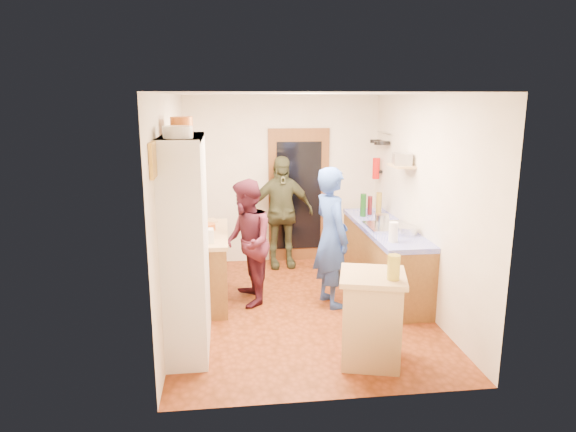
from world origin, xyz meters
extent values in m
cube|color=brown|center=(0.00, 0.00, -0.01)|extent=(3.00, 4.00, 0.02)
cube|color=silver|center=(0.00, 0.00, 2.61)|extent=(3.00, 4.00, 0.02)
cube|color=silver|center=(0.00, 2.01, 1.30)|extent=(3.00, 0.02, 2.60)
cube|color=silver|center=(0.00, -2.01, 1.30)|extent=(3.00, 0.02, 2.60)
cube|color=silver|center=(-1.51, 0.00, 1.30)|extent=(0.02, 4.00, 2.60)
cube|color=silver|center=(1.51, 0.00, 1.30)|extent=(0.02, 4.00, 2.60)
cube|color=brown|center=(0.25, 1.97, 1.05)|extent=(0.95, 0.06, 2.10)
cube|color=black|center=(0.25, 1.94, 1.05)|extent=(0.70, 0.02, 1.70)
cube|color=silver|center=(-1.30, -0.80, 1.10)|extent=(0.40, 1.20, 2.20)
cube|color=silver|center=(-1.30, -0.80, 2.18)|extent=(0.40, 1.14, 0.04)
cylinder|color=white|center=(-1.30, -1.16, 2.26)|extent=(0.27, 0.27, 0.11)
cylinder|color=orange|center=(-1.30, -0.71, 2.29)|extent=(0.22, 0.22, 0.17)
cylinder|color=orange|center=(-1.30, -0.48, 2.28)|extent=(0.19, 0.19, 0.17)
cube|color=brown|center=(-1.20, 0.45, 0.42)|extent=(0.60, 1.40, 0.85)
cube|color=tan|center=(-1.20, 0.45, 0.88)|extent=(0.64, 1.44, 0.05)
cube|color=white|center=(-1.15, -0.04, 0.98)|extent=(0.22, 0.16, 0.16)
cylinder|color=white|center=(-1.25, 0.38, 0.98)|extent=(0.16, 0.16, 0.17)
cylinder|color=orange|center=(-1.12, 0.55, 0.94)|extent=(0.19, 0.19, 0.08)
cube|color=tan|center=(-1.18, 1.01, 0.91)|extent=(0.34, 0.29, 0.02)
cube|color=brown|center=(1.20, 0.50, 0.42)|extent=(0.60, 2.20, 0.84)
cube|color=#0811C1|center=(1.20, 0.50, 0.87)|extent=(0.62, 2.22, 0.06)
cube|color=silver|center=(1.20, 0.35, 0.92)|extent=(0.55, 0.58, 0.04)
cylinder|color=silver|center=(1.15, 0.48, 1.00)|extent=(0.18, 0.18, 0.12)
cylinder|color=#143F14|center=(1.05, 1.07, 1.07)|extent=(0.10, 0.10, 0.33)
cylinder|color=#591419|center=(1.18, 1.18, 1.04)|extent=(0.08, 0.08, 0.27)
cylinder|color=olive|center=(1.31, 1.17, 1.06)|extent=(0.09, 0.09, 0.32)
cylinder|color=white|center=(1.05, -0.28, 1.02)|extent=(0.13, 0.13, 0.24)
cylinder|color=silver|center=(1.30, 0.02, 0.96)|extent=(0.32, 0.32, 0.11)
cube|color=tan|center=(0.49, -1.38, 0.43)|extent=(0.67, 0.67, 0.86)
cube|color=tan|center=(0.49, -1.38, 0.89)|extent=(0.76, 0.76, 0.05)
cube|color=white|center=(0.46, -1.32, 0.90)|extent=(0.41, 0.36, 0.02)
cylinder|color=#AD9E2D|center=(0.63, -1.54, 1.03)|extent=(0.14, 0.14, 0.24)
cylinder|color=silver|center=(1.46, 1.52, 2.05)|extent=(0.02, 0.65, 0.02)
cylinder|color=black|center=(1.40, 1.35, 1.92)|extent=(0.18, 0.18, 0.05)
cylinder|color=black|center=(1.40, 1.55, 1.90)|extent=(0.16, 0.16, 0.05)
cylinder|color=black|center=(1.40, 1.75, 1.91)|extent=(0.17, 0.17, 0.05)
cube|color=tan|center=(1.37, 0.45, 1.70)|extent=(0.26, 0.42, 0.03)
cube|color=silver|center=(1.37, 0.45, 1.79)|extent=(0.27, 0.34, 0.15)
cube|color=black|center=(1.47, 1.70, 1.45)|extent=(0.06, 0.10, 0.04)
cylinder|color=red|center=(1.41, 1.70, 1.50)|extent=(0.11, 0.11, 0.32)
cube|color=gold|center=(-1.48, -1.55, 2.05)|extent=(0.03, 0.25, 0.30)
imported|color=#2B4BA4|center=(0.43, 0.09, 0.87)|extent=(0.57, 0.73, 1.75)
imported|color=#421623|center=(-0.62, 0.30, 0.79)|extent=(0.67, 0.83, 1.59)
imported|color=#393C25|center=(-0.06, 1.67, 0.86)|extent=(1.04, 0.50, 1.72)
camera|label=1|loc=(-0.88, -5.90, 2.56)|focal=32.00mm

